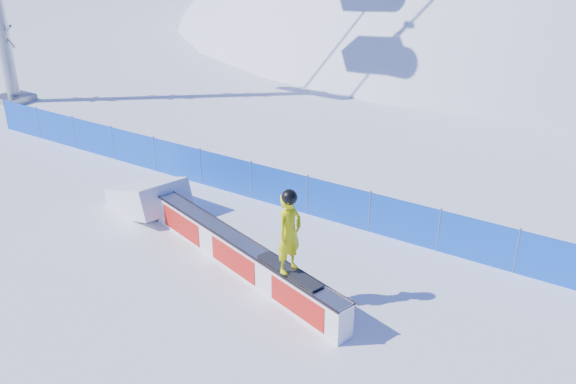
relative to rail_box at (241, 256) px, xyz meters
The scene contains 6 objects.
ground 3.38m from the rail_box, 164.53° to the right, with size 160.00×160.00×0.00m, color white.
snow_hill 45.17m from the rail_box, 94.50° to the left, with size 64.00×64.00×64.00m.
safety_fence 4.84m from the rail_box, 131.88° to the left, with size 22.05×0.05×1.30m.
rail_box is the anchor object (origin of this frame).
snow_ramp 4.63m from the rail_box, 162.84° to the left, with size 2.40×1.60×0.90m, color white, non-canonical shape.
snowboarder 2.36m from the rail_box, 17.16° to the right, with size 1.95×0.90×2.02m.
Camera 1 is at (11.60, -10.02, 8.59)m, focal length 40.00 mm.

